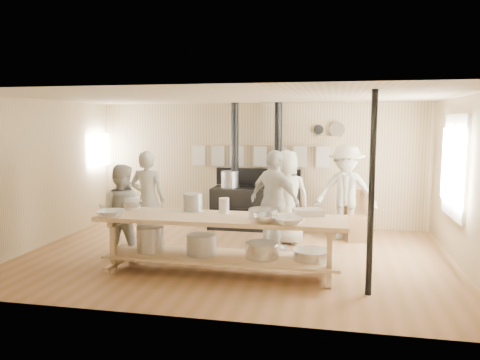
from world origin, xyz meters
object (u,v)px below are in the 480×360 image
Objects in this scene: stove at (256,203)px; roasting_pan at (308,212)px; cook_center at (286,198)px; prep_table at (221,239)px; chair at (357,226)px; cook_left at (121,212)px; cook_far_left at (148,199)px; cook_by_window at (346,192)px; cook_right at (275,201)px.

roasting_pan is at bearing -65.36° from stove.
cook_center is at bearing -57.52° from stove.
prep_table is at bearing -90.04° from stove.
stove is at bearing 153.00° from chair.
prep_table is 2.10× the size of cook_center.
stove is 3.16m from cook_left.
stove is 1.51× the size of cook_center.
cook_far_left is 0.81m from cook_left.
cook_left is 4.11m from cook_by_window.
stove reaches higher than cook_left.
chair is at bearing 49.57° from prep_table.
cook_center is (2.49, 1.45, 0.09)m from cook_left.
cook_center is (0.76, 1.83, 0.34)m from prep_table.
cook_right is at bearing 122.08° from roasting_pan.
cook_left is at bearing 80.15° from cook_far_left.
roasting_pan is (-0.81, -2.07, 0.62)m from chair.
cook_far_left is 0.99× the size of cook_right.
prep_table is 2.01m from cook_center.
roasting_pan reaches higher than prep_table.
cook_far_left is 2.45m from cook_center.
chair is (2.04, 2.40, -0.25)m from prep_table.
roasting_pan is at bearing 90.51° from cook_center.
cook_far_left is at bearing -1.55° from cook_center.
cook_right reaches higher than roasting_pan.
cook_left is 0.90× the size of cook_center.
cook_left reaches higher than prep_table.
stove is at bearing -37.68° from cook_right.
stove reaches higher than cook_center.
cook_by_window reaches higher than roasting_pan.
cook_far_left is 4.13× the size of roasting_pan.
cook_right is (0.61, -1.70, 0.35)m from stove.
cook_far_left is at bearing 36.22° from cook_right.
cook_right is at bearing -132.01° from cook_by_window.
cook_by_window is (1.82, -0.56, 0.38)m from stove.
cook_right is 1.87× the size of chair.
cook_far_left is at bearing 143.89° from prep_table.
roasting_pan is (0.62, -0.99, 0.03)m from cook_right.
cook_far_left is 0.95× the size of cook_by_window.
roasting_pan is at bearing 14.96° from prep_table.
cook_left is (-0.12, -0.79, -0.09)m from cook_far_left.
chair is at bearing -9.42° from cook_by_window.
cook_right is at bearing -153.04° from chair.
cook_by_window is at bearing -17.18° from stove.
cook_by_window is (1.20, 1.14, 0.03)m from cook_right.
cook_right is 1.17m from roasting_pan.
prep_table is at bearing 142.85° from cook_far_left.
cook_far_left is 1.85× the size of chair.
chair reaches higher than prep_table.
cook_by_window reaches higher than prep_table.
prep_table is (-0.00, -3.02, -0.00)m from stove.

